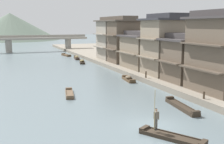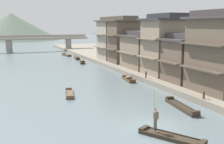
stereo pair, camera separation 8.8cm
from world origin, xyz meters
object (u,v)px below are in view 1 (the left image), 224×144
at_px(boat_moored_nearest, 181,107).
at_px(boat_midriver_upstream, 129,79).
at_px(house_waterfront_narrow, 141,50).
at_px(house_waterfront_far, 124,40).
at_px(boatman_person, 156,116).
at_px(house_waterfront_tall, 167,45).
at_px(house_waterfront_second, 185,58).
at_px(mooring_post_dock_mid, 146,75).
at_px(boat_moored_second, 66,55).
at_px(boat_moored_far, 77,58).
at_px(boat_moored_third, 69,94).
at_px(house_waterfront_nearest, 218,52).
at_px(house_waterfront_end, 112,38).
at_px(stone_bridge, 39,41).
at_px(boat_midriver_drifting, 82,62).
at_px(boat_foreground_poled, 172,137).

relative_size(boat_moored_nearest, boat_midriver_upstream, 1.43).
distance_m(house_waterfront_narrow, house_waterfront_far, 7.57).
bearing_deg(boatman_person, house_waterfront_tall, 55.71).
distance_m(house_waterfront_second, mooring_post_dock_mid, 5.78).
xyz_separation_m(boatman_person, boat_moored_second, (5.55, 53.85, -1.23)).
distance_m(boat_moored_far, house_waterfront_second, 34.43).
distance_m(boat_moored_second, boat_moored_third, 40.89).
xyz_separation_m(boatman_person, house_waterfront_narrow, (11.84, 25.00, 2.29)).
relative_size(boat_moored_second, mooring_post_dock_mid, 5.07).
relative_size(house_waterfront_nearest, house_waterfront_narrow, 1.07).
bearing_deg(boat_moored_second, house_waterfront_nearest, -82.91).
bearing_deg(house_waterfront_end, stone_bridge, 110.22).
relative_size(house_waterfront_nearest, mooring_post_dock_mid, 9.70).
xyz_separation_m(boat_midriver_drifting, house_waterfront_tall, (6.65, -21.59, 4.78)).
distance_m(boat_moored_second, house_waterfront_end, 17.33).
distance_m(boat_moored_third, stone_bridge, 54.75).
distance_m(boatman_person, house_waterfront_end, 40.45).
bearing_deg(house_waterfront_far, boat_midriver_drifting, 130.27).
distance_m(boat_moored_far, house_waterfront_narrow, 22.54).
xyz_separation_m(boatman_person, mooring_post_dock_mid, (8.24, 16.69, -0.25)).
distance_m(house_waterfront_nearest, house_waterfront_narrow, 18.34).
relative_size(boatman_person, stone_bridge, 0.11).
distance_m(boat_foreground_poled, house_waterfront_far, 35.71).
distance_m(boatman_person, boat_midriver_drifting, 40.21).
bearing_deg(boatman_person, boat_moored_third, 102.51).
relative_size(boat_moored_third, house_waterfront_nearest, 0.49).
height_order(boat_midriver_upstream, house_waterfront_far, house_waterfront_far).
bearing_deg(house_waterfront_nearest, boat_midriver_drifting, 99.73).
bearing_deg(house_waterfront_second, house_waterfront_far, 88.94).
relative_size(house_waterfront_far, house_waterfront_end, 1.00).
xyz_separation_m(boatman_person, boat_midriver_drifting, (5.74, 39.78, -1.17)).
bearing_deg(boat_moored_nearest, boat_foreground_poled, -130.26).
bearing_deg(boatman_person, boat_moored_nearest, 40.33).
bearing_deg(boatman_person, house_waterfront_far, 69.80).
height_order(boat_moored_second, stone_bridge, stone_bridge).
bearing_deg(mooring_post_dock_mid, stone_bridge, 98.05).
bearing_deg(house_waterfront_narrow, boat_moored_nearest, -107.10).
bearing_deg(house_waterfront_tall, stone_bridge, 102.87).
bearing_deg(house_waterfront_narrow, boat_midriver_upstream, -130.45).
relative_size(house_waterfront_second, mooring_post_dock_mid, 6.82).
xyz_separation_m(boat_foreground_poled, boat_moored_third, (-3.75, 14.95, 0.02)).
bearing_deg(boat_moored_nearest, boat_moored_second, 90.08).
height_order(boat_midriver_upstream, house_waterfront_nearest, house_waterfront_nearest).
xyz_separation_m(boat_moored_far, house_waterfront_narrow, (5.47, -21.60, 3.42)).
relative_size(boat_moored_second, boat_midriver_drifting, 0.90).
bearing_deg(mooring_post_dock_mid, house_waterfront_tall, 19.69).
xyz_separation_m(boatman_person, boat_midriver_upstream, (6.67, 18.94, -1.13)).
xyz_separation_m(boatman_person, boat_moored_nearest, (5.62, 4.77, -1.22)).
relative_size(boat_moored_nearest, mooring_post_dock_mid, 6.12).
distance_m(boat_midriver_drifting, house_waterfront_nearest, 33.88).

